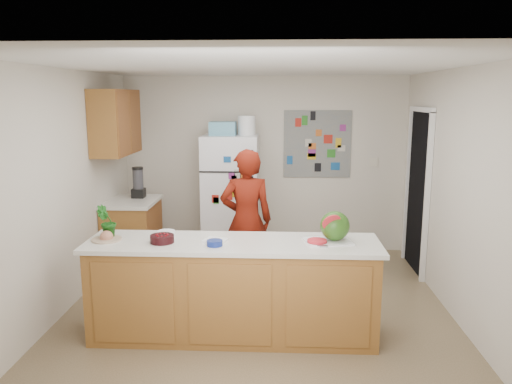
{
  "coord_description": "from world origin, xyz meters",
  "views": [
    {
      "loc": [
        0.22,
        -4.85,
        2.22
      ],
      "look_at": [
        -0.02,
        0.2,
        1.25
      ],
      "focal_mm": 35.0,
      "sensor_mm": 36.0,
      "label": 1
    }
  ],
  "objects_px": {
    "watermelon": "(335,226)",
    "refrigerator": "(231,197)",
    "person": "(246,221)",
    "cherry_bowl": "(162,239)"
  },
  "relations": [
    {
      "from": "watermelon",
      "to": "refrigerator",
      "type": "bearing_deg",
      "value": 116.73
    },
    {
      "from": "refrigerator",
      "to": "person",
      "type": "distance_m",
      "value": 1.26
    },
    {
      "from": "refrigerator",
      "to": "person",
      "type": "xyz_separation_m",
      "value": [
        0.3,
        -1.23,
        -0.03
      ]
    },
    {
      "from": "watermelon",
      "to": "cherry_bowl",
      "type": "relative_size",
      "value": 1.24
    },
    {
      "from": "person",
      "to": "cherry_bowl",
      "type": "bearing_deg",
      "value": 51.16
    },
    {
      "from": "refrigerator",
      "to": "watermelon",
      "type": "distance_m",
      "value": 2.62
    },
    {
      "from": "refrigerator",
      "to": "person",
      "type": "height_order",
      "value": "refrigerator"
    },
    {
      "from": "refrigerator",
      "to": "cherry_bowl",
      "type": "xyz_separation_m",
      "value": [
        -0.38,
        -2.45,
        0.11
      ]
    },
    {
      "from": "cherry_bowl",
      "to": "person",
      "type": "bearing_deg",
      "value": 60.75
    },
    {
      "from": "refrigerator",
      "to": "person",
      "type": "bearing_deg",
      "value": -76.41
    }
  ]
}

